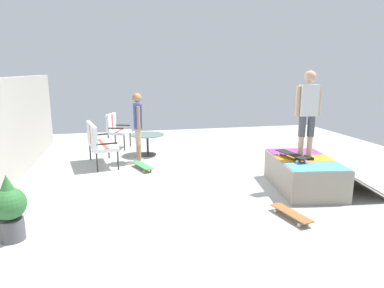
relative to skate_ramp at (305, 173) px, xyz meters
The scene contains 12 objects.
ground_plane 2.01m from the skate_ramp, 56.11° to the left, with size 12.00×12.00×0.10m, color #A8A8A3.
back_wall_cinderblock 5.80m from the skate_ramp, 78.92° to the left, with size 9.00×0.20×2.12m.
skate_ramp is the anchor object (origin of this frame).
patio_bench 4.76m from the skate_ramp, 57.27° to the left, with size 1.33×0.79×1.02m.
patio_chair_near_house 5.66m from the skate_ramp, 39.35° to the left, with size 0.77×0.73×1.02m.
patio_table 4.31m from the skate_ramp, 39.58° to the left, with size 0.90×0.90×0.57m.
person_watching 4.07m from the skate_ramp, 49.02° to the left, with size 0.48×0.25×1.72m.
person_skater 1.26m from the skate_ramp, 116.68° to the left, with size 0.28×0.48×1.65m.
skateboard_by_bench 3.59m from the skate_ramp, 56.31° to the left, with size 0.82×0.46×0.10m.
skateboard_spare 1.54m from the skate_ramp, 142.05° to the left, with size 0.82×0.36×0.10m.
skateboard_on_ramp 0.49m from the skate_ramp, 85.16° to the left, with size 0.82×0.31×0.10m.
potted_plant 5.06m from the skate_ramp, 101.47° to the left, with size 0.44×0.44×0.92m.
Camera 1 is at (-6.74, 1.84, 2.25)m, focal length 31.57 mm.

